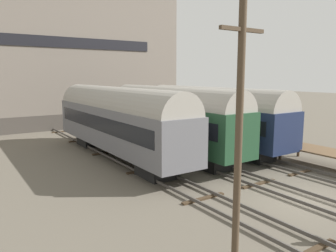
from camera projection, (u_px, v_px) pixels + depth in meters
name	position (u px, v px, depth m)	size (l,w,h in m)	color
ground_plane	(306.00, 201.00, 16.32)	(200.00, 200.00, 0.00)	#60594C
track_left	(248.00, 218.00, 14.05)	(2.60, 60.00, 0.26)	#4C4742
track_middle	(306.00, 198.00, 16.30)	(2.60, 60.00, 0.26)	#4C4742
train_car_navy	(210.00, 114.00, 28.00)	(3.14, 15.81, 5.24)	black
train_car_grey	(117.00, 118.00, 24.39)	(3.11, 17.28, 5.38)	black
train_car_green	(171.00, 116.00, 25.69)	(2.95, 15.33, 5.35)	black
utility_pole	(239.00, 131.00, 10.35)	(1.80, 0.24, 8.61)	#473828
warehouse_building	(49.00, 53.00, 41.46)	(31.10, 11.97, 17.94)	#46403A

